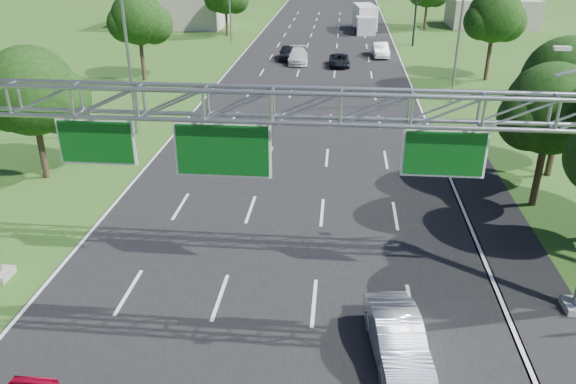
# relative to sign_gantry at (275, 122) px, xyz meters

# --- Properties ---
(ground) EXTENTS (220.00, 220.00, 0.00)m
(ground) POSITION_rel_sign_gantry_xyz_m (-0.33, 18.00, -6.89)
(ground) COLOR #2B5419
(ground) RESTS_ON ground
(road) EXTENTS (18.00, 180.00, 0.02)m
(road) POSITION_rel_sign_gantry_xyz_m (-0.33, 18.00, -6.89)
(road) COLOR black
(road) RESTS_ON ground
(road_flare) EXTENTS (3.00, 30.00, 0.02)m
(road_flare) POSITION_rel_sign_gantry_xyz_m (9.87, 2.00, -6.89)
(road_flare) COLOR black
(road_flare) RESTS_ON ground
(sign_gantry) EXTENTS (23.50, 1.00, 9.56)m
(sign_gantry) POSITION_rel_sign_gantry_xyz_m (0.00, 0.00, 0.00)
(sign_gantry) COLOR gray
(sign_gantry) RESTS_ON ground
(traffic_signal) EXTENTS (12.21, 0.24, 7.00)m
(traffic_signal) POSITION_rel_sign_gantry_xyz_m (7.15, 53.00, -1.72)
(traffic_signal) COLOR black
(traffic_signal) RESTS_ON ground
(streetlight_l_near) EXTENTS (2.97, 0.22, 10.16)m
(streetlight_l_near) POSITION_rel_sign_gantry_xyz_m (-11.63, 18.00, -1.31)
(streetlight_l_near) COLOR gray
(streetlight_l_near) RESTS_ON ground
(streetlight_r_mid) EXTENTS (2.97, 0.22, 10.16)m
(streetlight_r_mid) POSITION_rel_sign_gantry_xyz_m (10.97, 28.00, -1.31)
(streetlight_r_mid) COLOR gray
(streetlight_r_mid) RESTS_ON ground
(tree_verge_la) EXTENTS (5.76, 4.80, 7.40)m
(tree_verge_la) POSITION_rel_sign_gantry_xyz_m (-14.25, 10.04, -2.13)
(tree_verge_la) COLOR #2D2116
(tree_verge_la) RESTS_ON ground
(tree_verge_lb) EXTENTS (5.76, 4.80, 8.06)m
(tree_verge_lb) POSITION_rel_sign_gantry_xyz_m (-16.25, 33.04, -1.48)
(tree_verge_lb) COLOR #2D2116
(tree_verge_lb) RESTS_ON ground
(tree_verge_rd) EXTENTS (5.76, 4.80, 8.28)m
(tree_verge_rd) POSITION_rel_sign_gantry_xyz_m (15.75, 36.04, -1.26)
(tree_verge_rd) COLOR #2D2116
(tree_verge_rd) RESTS_ON ground
(building_left) EXTENTS (14.00, 10.00, 5.00)m
(building_left) POSITION_rel_sign_gantry_xyz_m (-22.33, 66.00, -4.39)
(building_left) COLOR #A39B89
(building_left) RESTS_ON ground
(building_right) EXTENTS (12.00, 9.00, 4.00)m
(building_right) POSITION_rel_sign_gantry_xyz_m (23.67, 70.00, -4.89)
(building_right) COLOR #A39B89
(building_right) RESTS_ON ground
(silver_sedan) EXTENTS (2.13, 4.59, 1.46)m
(silver_sedan) POSITION_rel_sign_gantry_xyz_m (4.30, -3.14, -6.16)
(silver_sedan) COLOR silver
(silver_sedan) RESTS_ON ground
(car_queue_a) EXTENTS (2.47, 5.25, 1.48)m
(car_queue_a) POSITION_rel_sign_gantry_xyz_m (-2.54, 41.90, -6.15)
(car_queue_a) COLOR silver
(car_queue_a) RESTS_ON ground
(car_queue_b) EXTENTS (2.23, 4.45, 1.21)m
(car_queue_b) POSITION_rel_sign_gantry_xyz_m (1.89, 40.72, -6.29)
(car_queue_b) COLOR black
(car_queue_b) RESTS_ON ground
(car_queue_c) EXTENTS (2.04, 4.44, 1.47)m
(car_queue_c) POSITION_rel_sign_gantry_xyz_m (-3.83, 43.55, -6.15)
(car_queue_c) COLOR black
(car_queue_c) RESTS_ON ground
(car_queue_d) EXTENTS (1.94, 4.73, 1.53)m
(car_queue_d) POSITION_rel_sign_gantry_xyz_m (6.34, 46.11, -6.13)
(car_queue_d) COLOR white
(car_queue_d) RESTS_ON ground
(box_truck) EXTENTS (3.43, 9.23, 3.39)m
(box_truck) POSITION_rel_sign_gantry_xyz_m (5.09, 64.21, -5.27)
(box_truck) COLOR silver
(box_truck) RESTS_ON ground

